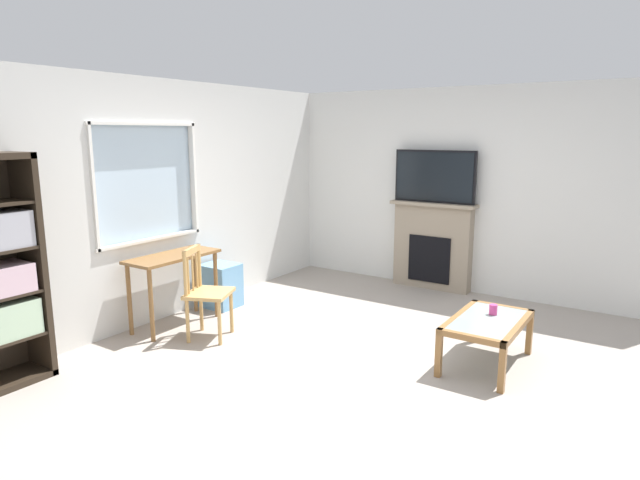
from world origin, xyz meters
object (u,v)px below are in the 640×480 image
at_px(wooden_chair, 206,292).
at_px(sippy_cup, 493,309).
at_px(plastic_drawer_unit, 220,285).
at_px(desk_under_window, 173,267).
at_px(tv, 435,177).
at_px(coffee_table, 487,326).
at_px(fireplace, 432,245).

height_order(wooden_chair, sippy_cup, wooden_chair).
bearing_deg(plastic_drawer_unit, desk_under_window, -176.04).
distance_m(tv, coffee_table, 2.61).
relative_size(wooden_chair, plastic_drawer_unit, 1.80).
bearing_deg(sippy_cup, tv, 35.61).
distance_m(wooden_chair, plastic_drawer_unit, 1.00).
bearing_deg(fireplace, sippy_cup, -144.66).
distance_m(plastic_drawer_unit, fireplace, 2.72).
bearing_deg(fireplace, desk_under_window, 148.81).
xyz_separation_m(plastic_drawer_unit, fireplace, (2.07, -1.74, 0.31)).
bearing_deg(coffee_table, wooden_chair, 109.21).
bearing_deg(coffee_table, tv, 33.56).
height_order(desk_under_window, sippy_cup, desk_under_window).
height_order(plastic_drawer_unit, tv, tv).
distance_m(desk_under_window, fireplace, 3.27).
distance_m(desk_under_window, tv, 3.35).
relative_size(plastic_drawer_unit, fireplace, 0.45).
height_order(fireplace, coffee_table, fireplace).
relative_size(fireplace, tv, 1.07).
bearing_deg(tv, coffee_table, -146.44).
bearing_deg(wooden_chair, sippy_cup, -67.92).
height_order(desk_under_window, coffee_table, desk_under_window).
distance_m(wooden_chair, coffee_table, 2.63).
bearing_deg(sippy_cup, desk_under_window, 107.39).
bearing_deg(wooden_chair, plastic_drawer_unit, 35.66).
xyz_separation_m(wooden_chair, plastic_drawer_unit, (0.79, 0.57, -0.21)).
xyz_separation_m(desk_under_window, coffee_table, (0.80, -3.00, -0.27)).
relative_size(fireplace, sippy_cup, 12.41).
distance_m(tv, sippy_cup, 2.46).
relative_size(plastic_drawer_unit, coffee_table, 0.53).
height_order(tv, coffee_table, tv).
bearing_deg(sippy_cup, plastic_drawer_unit, 94.09).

